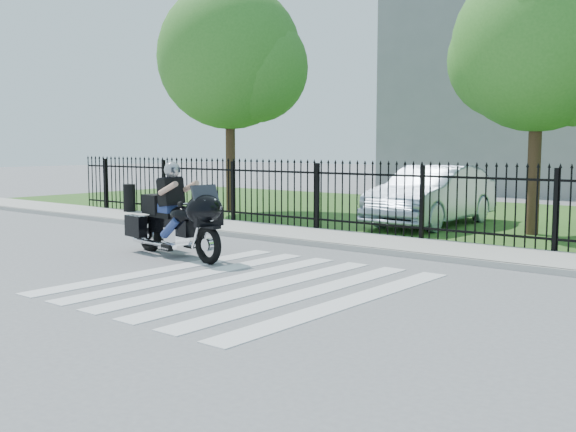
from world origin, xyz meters
The scene contains 12 objects.
ground centered at (0.00, 0.00, 0.00)m, with size 120.00×120.00×0.00m, color slate.
crosswalk centered at (0.00, 0.00, 0.01)m, with size 5.00×5.50×0.01m, color silver, non-canonical shape.
sidewalk centered at (0.00, 5.00, 0.06)m, with size 40.00×2.00×0.12m, color #ADAAA3.
curb centered at (0.00, 4.00, 0.06)m, with size 40.00×0.12×0.12m, color #ADAAA3.
grass_strip centered at (0.00, 12.00, 0.01)m, with size 40.00×12.00×0.02m, color #30581E.
iron_fence centered at (0.00, 6.00, 0.90)m, with size 26.00×0.04×1.80m.
tree_left centered at (-8.50, 8.50, 5.17)m, with size 4.80×4.80×7.58m.
tree_mid centered at (1.50, 9.00, 4.67)m, with size 4.20×4.20×6.78m.
building_tall centered at (-3.00, 26.00, 6.00)m, with size 15.00×10.00×12.00m, color gray.
motorcycle_rider centered at (-3.01, 1.15, 0.80)m, with size 2.95×1.26×1.96m.
parked_car centered at (-1.37, 9.19, 0.86)m, with size 1.77×5.08×1.67m, color #A4B7CF.
litter_bin centered at (-10.36, 5.70, 0.56)m, with size 0.39×0.39×0.88m, color black.
Camera 1 is at (7.33, -7.93, 2.25)m, focal length 42.00 mm.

